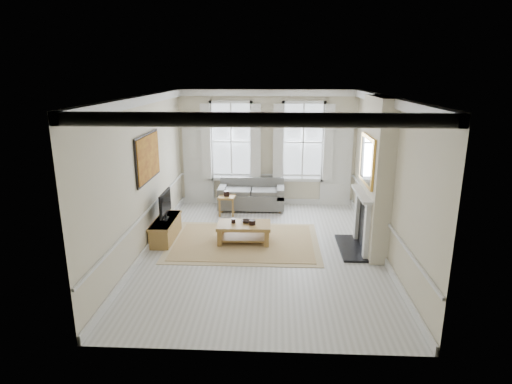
# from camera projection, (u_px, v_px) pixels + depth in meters

# --- Properties ---
(floor) EXTENTS (7.20, 7.20, 0.00)m
(floor) POSITION_uv_depth(u_px,v_px,m) (263.00, 251.00, 9.61)
(floor) COLOR #B7B5AD
(floor) RESTS_ON ground
(ceiling) EXTENTS (7.20, 7.20, 0.00)m
(ceiling) POSITION_uv_depth(u_px,v_px,m) (263.00, 96.00, 8.68)
(ceiling) COLOR white
(ceiling) RESTS_ON back_wall
(back_wall) EXTENTS (5.20, 0.00, 5.20)m
(back_wall) POSITION_uv_depth(u_px,v_px,m) (267.00, 148.00, 12.60)
(back_wall) COLOR beige
(back_wall) RESTS_ON floor
(left_wall) EXTENTS (0.00, 7.20, 7.20)m
(left_wall) POSITION_uv_depth(u_px,v_px,m) (143.00, 176.00, 9.26)
(left_wall) COLOR beige
(left_wall) RESTS_ON floor
(right_wall) EXTENTS (0.00, 7.20, 7.20)m
(right_wall) POSITION_uv_depth(u_px,v_px,m) (386.00, 179.00, 9.02)
(right_wall) COLOR beige
(right_wall) RESTS_ON floor
(window_left) EXTENTS (1.26, 0.20, 2.20)m
(window_left) POSITION_uv_depth(u_px,v_px,m) (231.00, 142.00, 12.55)
(window_left) COLOR #B2BCC6
(window_left) RESTS_ON back_wall
(window_right) EXTENTS (1.26, 0.20, 2.20)m
(window_right) POSITION_uv_depth(u_px,v_px,m) (303.00, 142.00, 12.45)
(window_right) COLOR #B2BCC6
(window_right) RESTS_ON back_wall
(door_left) EXTENTS (0.90, 0.08, 2.30)m
(door_left) POSITION_uv_depth(u_px,v_px,m) (199.00, 166.00, 12.81)
(door_left) COLOR silver
(door_left) RESTS_ON floor
(door_right) EXTENTS (0.90, 0.08, 2.30)m
(door_right) POSITION_uv_depth(u_px,v_px,m) (336.00, 167.00, 12.62)
(door_right) COLOR silver
(door_right) RESTS_ON floor
(painting) EXTENTS (0.05, 1.66, 1.06)m
(painting) POSITION_uv_depth(u_px,v_px,m) (148.00, 157.00, 9.45)
(painting) COLOR #C68C21
(painting) RESTS_ON left_wall
(chimney_breast) EXTENTS (0.35, 1.70, 3.38)m
(chimney_breast) POSITION_uv_depth(u_px,v_px,m) (376.00, 176.00, 9.22)
(chimney_breast) COLOR beige
(chimney_breast) RESTS_ON floor
(hearth) EXTENTS (0.55, 1.50, 0.05)m
(hearth) POSITION_uv_depth(u_px,v_px,m) (351.00, 248.00, 9.70)
(hearth) COLOR black
(hearth) RESTS_ON floor
(fireplace) EXTENTS (0.21, 1.45, 1.33)m
(fireplace) POSITION_uv_depth(u_px,v_px,m) (362.00, 218.00, 9.50)
(fireplace) COLOR silver
(fireplace) RESTS_ON floor
(mirror) EXTENTS (0.06, 1.26, 1.06)m
(mirror) POSITION_uv_depth(u_px,v_px,m) (367.00, 160.00, 9.14)
(mirror) COLOR gold
(mirror) RESTS_ON chimney_breast
(sofa) EXTENTS (1.89, 0.92, 0.87)m
(sofa) POSITION_uv_depth(u_px,v_px,m) (252.00, 196.00, 12.51)
(sofa) COLOR slate
(sofa) RESTS_ON floor
(side_table) EXTENTS (0.48, 0.48, 0.55)m
(side_table) POSITION_uv_depth(u_px,v_px,m) (227.00, 200.00, 11.91)
(side_table) COLOR olive
(side_table) RESTS_ON floor
(rug) EXTENTS (3.50, 2.60, 0.02)m
(rug) POSITION_uv_depth(u_px,v_px,m) (244.00, 242.00, 10.07)
(rug) COLOR tan
(rug) RESTS_ON floor
(coffee_table) EXTENTS (1.25, 0.74, 0.46)m
(coffee_table) POSITION_uv_depth(u_px,v_px,m) (244.00, 227.00, 9.97)
(coffee_table) COLOR olive
(coffee_table) RESTS_ON rug
(ceramic_pot_a) EXTENTS (0.10, 0.10, 0.10)m
(ceramic_pot_a) POSITION_uv_depth(u_px,v_px,m) (233.00, 221.00, 9.99)
(ceramic_pot_a) COLOR black
(ceramic_pot_a) RESTS_ON coffee_table
(ceramic_pot_b) EXTENTS (0.15, 0.15, 0.11)m
(ceramic_pot_b) POSITION_uv_depth(u_px,v_px,m) (252.00, 222.00, 9.88)
(ceramic_pot_b) COLOR black
(ceramic_pot_b) RESTS_ON coffee_table
(bowl) EXTENTS (0.26, 0.26, 0.05)m
(bowl) POSITION_uv_depth(u_px,v_px,m) (246.00, 221.00, 10.03)
(bowl) COLOR black
(bowl) RESTS_ON coffee_table
(tv_stand) EXTENTS (0.45, 1.40, 0.50)m
(tv_stand) POSITION_uv_depth(u_px,v_px,m) (166.00, 229.00, 10.21)
(tv_stand) COLOR olive
(tv_stand) RESTS_ON floor
(tv) EXTENTS (0.08, 0.90, 0.68)m
(tv) POSITION_uv_depth(u_px,v_px,m) (165.00, 204.00, 10.03)
(tv) COLOR black
(tv) RESTS_ON tv_stand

